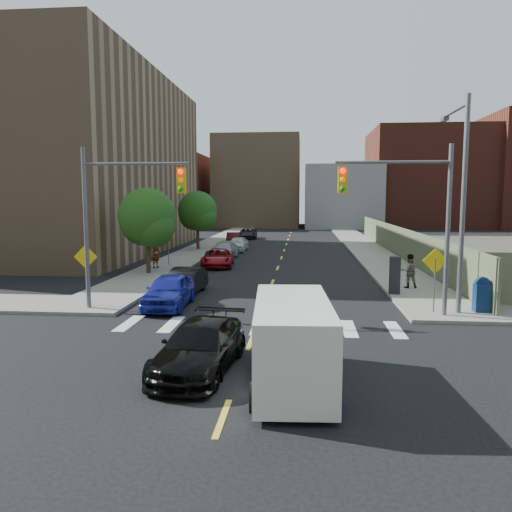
% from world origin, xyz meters
% --- Properties ---
extents(ground, '(160.00, 160.00, 0.00)m').
position_xyz_m(ground, '(0.00, 0.00, 0.00)').
color(ground, black).
rests_on(ground, ground).
extents(sidewalk_nw, '(3.50, 73.00, 0.15)m').
position_xyz_m(sidewalk_nw, '(-7.75, 41.50, 0.07)').
color(sidewalk_nw, gray).
rests_on(sidewalk_nw, ground).
extents(sidewalk_ne, '(3.50, 73.00, 0.15)m').
position_xyz_m(sidewalk_ne, '(7.75, 41.50, 0.07)').
color(sidewalk_ne, gray).
rests_on(sidewalk_ne, ground).
extents(fence_north, '(0.12, 44.00, 2.50)m').
position_xyz_m(fence_north, '(9.60, 28.00, 1.25)').
color(fence_north, '#6D714F').
rests_on(fence_north, ground).
extents(building_nw, '(22.00, 30.00, 16.00)m').
position_xyz_m(building_nw, '(-22.00, 30.00, 8.00)').
color(building_nw, '#8C6B4C').
rests_on(building_nw, ground).
extents(bg_bldg_west, '(14.00, 18.00, 12.00)m').
position_xyz_m(bg_bldg_west, '(-22.00, 70.00, 6.00)').
color(bg_bldg_west, '#592319').
rests_on(bg_bldg_west, ground).
extents(bg_bldg_midwest, '(14.00, 16.00, 15.00)m').
position_xyz_m(bg_bldg_midwest, '(-6.00, 72.00, 7.50)').
color(bg_bldg_midwest, '#8C6B4C').
rests_on(bg_bldg_midwest, ground).
extents(bg_bldg_center, '(12.00, 16.00, 10.00)m').
position_xyz_m(bg_bldg_center, '(8.00, 70.00, 5.00)').
color(bg_bldg_center, gray).
rests_on(bg_bldg_center, ground).
extents(bg_bldg_east, '(18.00, 18.00, 16.00)m').
position_xyz_m(bg_bldg_east, '(22.00, 72.00, 8.00)').
color(bg_bldg_east, '#592319').
rests_on(bg_bldg_east, ground).
extents(signal_nw, '(4.59, 0.30, 7.00)m').
position_xyz_m(signal_nw, '(-5.98, 6.00, 4.53)').
color(signal_nw, '#59595E').
rests_on(signal_nw, ground).
extents(signal_ne, '(4.59, 0.30, 7.00)m').
position_xyz_m(signal_ne, '(5.98, 6.00, 4.53)').
color(signal_ne, '#59595E').
rests_on(signal_ne, ground).
extents(streetlight_ne, '(0.25, 3.70, 9.00)m').
position_xyz_m(streetlight_ne, '(8.20, 6.90, 5.22)').
color(streetlight_ne, '#59595E').
rests_on(streetlight_ne, ground).
extents(warn_sign_nw, '(1.06, 0.06, 2.83)m').
position_xyz_m(warn_sign_nw, '(-7.80, 6.50, 1.99)').
color(warn_sign_nw, '#59595E').
rests_on(warn_sign_nw, ground).
extents(warn_sign_ne, '(1.06, 0.06, 2.83)m').
position_xyz_m(warn_sign_ne, '(7.20, 6.50, 1.99)').
color(warn_sign_ne, '#59595E').
rests_on(warn_sign_ne, ground).
extents(warn_sign_midwest, '(1.06, 0.06, 2.83)m').
position_xyz_m(warn_sign_midwest, '(-7.80, 20.00, 1.99)').
color(warn_sign_midwest, '#59595E').
rests_on(warn_sign_midwest, ground).
extents(tree_west_near, '(3.66, 3.64, 5.52)m').
position_xyz_m(tree_west_near, '(-8.00, 16.05, 3.48)').
color(tree_west_near, '#332114').
rests_on(tree_west_near, ground).
extents(tree_west_far, '(3.66, 3.64, 5.52)m').
position_xyz_m(tree_west_far, '(-8.00, 31.05, 3.48)').
color(tree_west_far, '#332114').
rests_on(tree_west_far, ground).
extents(parked_car_blue, '(1.85, 4.42, 1.49)m').
position_xyz_m(parked_car_blue, '(-4.20, 7.00, 0.75)').
color(parked_car_blue, '#1B2398').
rests_on(parked_car_blue, ground).
extents(parked_car_black, '(1.67, 4.13, 1.33)m').
position_xyz_m(parked_car_black, '(-4.20, 10.02, 0.67)').
color(parked_car_black, black).
rests_on(parked_car_black, ground).
extents(parked_car_red, '(2.56, 4.78, 1.28)m').
position_xyz_m(parked_car_red, '(-4.29, 20.25, 0.64)').
color(parked_car_red, maroon).
rests_on(parked_car_red, ground).
extents(parked_car_silver, '(2.22, 4.63, 1.30)m').
position_xyz_m(parked_car_silver, '(-4.62, 25.15, 0.65)').
color(parked_car_silver, '#98999F').
rests_on(parked_car_silver, ground).
extents(parked_car_white, '(1.75, 4.03, 1.35)m').
position_xyz_m(parked_car_white, '(-4.20, 30.73, 0.68)').
color(parked_car_white, silver).
rests_on(parked_car_white, ground).
extents(parked_car_maroon, '(1.76, 4.02, 1.29)m').
position_xyz_m(parked_car_maroon, '(-5.50, 36.79, 0.64)').
color(parked_car_maroon, '#390E0B').
rests_on(parked_car_maroon, ground).
extents(parked_car_grey, '(2.35, 4.65, 1.26)m').
position_xyz_m(parked_car_grey, '(-4.88, 44.76, 0.63)').
color(parked_car_grey, black).
rests_on(parked_car_grey, ground).
extents(black_sedan, '(2.37, 4.90, 1.37)m').
position_xyz_m(black_sedan, '(-1.12, -0.99, 0.69)').
color(black_sedan, black).
rests_on(black_sedan, ground).
extents(cargo_van, '(2.31, 5.06, 2.27)m').
position_xyz_m(cargo_van, '(1.49, -1.72, 1.19)').
color(cargo_van, white).
rests_on(cargo_van, ground).
extents(mailbox, '(0.62, 0.49, 1.48)m').
position_xyz_m(mailbox, '(9.20, 6.75, 0.87)').
color(mailbox, navy).
rests_on(mailbox, sidewalk_ne).
extents(payphone, '(0.62, 0.54, 1.85)m').
position_xyz_m(payphone, '(6.30, 10.48, 1.07)').
color(payphone, black).
rests_on(payphone, sidewalk_ne).
extents(pedestrian_west, '(0.65, 0.76, 1.77)m').
position_xyz_m(pedestrian_west, '(-8.20, 18.32, 1.04)').
color(pedestrian_west, gray).
rests_on(pedestrian_west, sidewalk_nw).
extents(pedestrian_east, '(0.90, 0.72, 1.79)m').
position_xyz_m(pedestrian_east, '(7.34, 12.17, 1.05)').
color(pedestrian_east, gray).
rests_on(pedestrian_east, sidewalk_ne).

